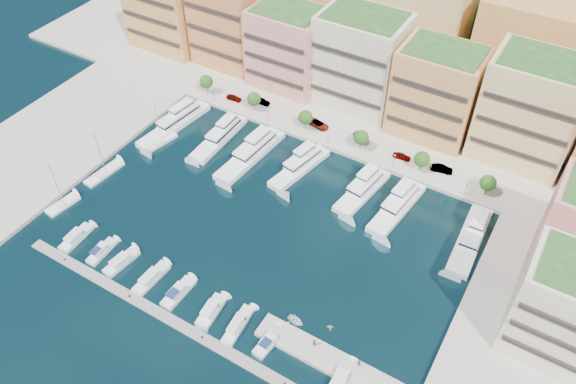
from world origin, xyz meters
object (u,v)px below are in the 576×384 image
Objects in this scene: yacht_3 at (301,165)px; cruiser_5 at (211,311)px; cruiser_9 at (340,381)px; car_3 at (362,138)px; tree_3 at (361,137)px; yacht_1 at (221,136)px; lamppost_2 at (328,135)px; car_1 at (262,102)px; tree_0 at (206,82)px; cruiser_1 at (102,252)px; sailboat_1 at (104,173)px; car_0 at (234,98)px; lamppost_4 at (467,186)px; tree_4 at (422,159)px; sailboat_2 at (161,142)px; tree_5 at (488,183)px; cruiser_2 at (121,262)px; yacht_6 at (472,236)px; tree_2 at (305,117)px; person_0 at (314,342)px; car_2 at (319,124)px; cruiser_3 at (151,278)px; car_4 at (402,156)px; cruiser_6 at (238,325)px; yacht_0 at (176,122)px; car_5 at (442,169)px; yacht_5 at (398,205)px; tree_1 at (254,99)px; yacht_2 at (252,152)px; lamppost_1 at (268,113)px; cruiser_4 at (178,293)px; yacht_4 at (363,189)px; cruiser_7 at (269,342)px; lamppost_0 at (213,93)px; sailboat_0 at (63,205)px; person_1 at (359,363)px; tender_1 at (330,327)px; cruiser_0 at (76,238)px.

yacht_3 is 45.34m from cruiser_5.
cruiser_9 is 1.66× the size of car_3.
tree_3 is 0.67× the size of cruiser_9.
lamppost_2 is at bearing 24.47° from yacht_1.
cruiser_5 is 1.73× the size of car_1.
cruiser_1 is at bearing -75.29° from tree_0.
sailboat_1 reaches higher than car_0.
lamppost_4 reaches higher than cruiser_1.
tree_4 is (64.00, 0.00, 0.00)m from tree_0.
lamppost_2 is at bearing 28.92° from sailboat_2.
tree_5 is 83.05m from cruiser_2.
yacht_6 is (17.49, -14.11, -3.53)m from tree_4.
tree_3 is 51.64m from sailboat_2.
tree_2 reaches higher than lamppost_2.
car_3 is at bearing 30.60° from sailboat_2.
person_0 is (20.86, 3.53, 1.44)m from cruiser_5.
tree_0 reaches higher than car_0.
car_2 is (-13.33, 2.67, -2.96)m from tree_3.
cruiser_2 is at bearing -82.01° from yacht_1.
cruiser_3 is 2.08× the size of car_4.
lamppost_2 is 11.26m from yacht_3.
tree_0 reaches higher than cruiser_6.
car_0 is at bearing 109.05° from cruiser_3.
sailboat_2 reaches higher than person_0.
car_0 is (7.42, 16.42, 0.55)m from yacht_0.
lamppost_4 is 0.46× the size of cruiser_6.
tree_4 reaches higher than yacht_3.
lamppost_2 is 29.15m from car_5.
yacht_5 is 4.51× the size of car_0.
tree_0 is 1.00× the size of tree_1.
car_4 is (29.49, 60.14, 1.19)m from cruiser_3.
cruiser_5 is at bearing -66.40° from yacht_2.
cruiser_4 is (13.91, -55.81, -3.26)m from lamppost_1.
car_3 is (21.60, 18.35, 0.52)m from yacht_2.
tree_5 is at bearing 16.61° from sailboat_2.
yacht_4 reaches higher than cruiser_6.
cruiser_2 is 1.64× the size of car_5.
yacht_3 is at bearing -162.53° from tree_5.
lamppost_4 reaches higher than cruiser_7.
yacht_2 is at bearing -177.58° from yacht_5.
car_1 reaches higher than cruiser_7.
cruiser_4 is at bearing 141.28° from car_5.
lamppost_0 is 52.18m from yacht_4.
sailboat_0 reaches higher than car_0.
person_1 is (59.02, -40.04, 0.68)m from yacht_1.
lamppost_4 is at bearing 49.86° from cruiser_3.
tender_1 is 5.57m from person_0.
cruiser_0 is at bearing 164.63° from car_3.
lamppost_2 is at bearing 107.17° from cruiser_7.
tree_3 is 1.10× the size of car_5.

